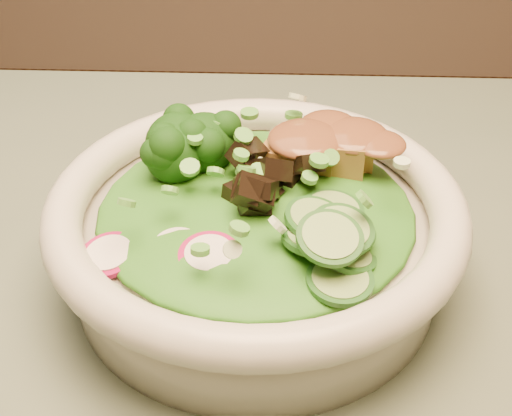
# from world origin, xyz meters

# --- Properties ---
(salad_bowl) EXTENTS (0.27, 0.27, 0.07)m
(salad_bowl) POSITION_xyz_m (0.21, 0.08, 0.79)
(salad_bowl) COLOR beige
(salad_bowl) RESTS_ON dining_table
(lettuce_bed) EXTENTS (0.20, 0.20, 0.02)m
(lettuce_bed) POSITION_xyz_m (0.21, 0.08, 0.81)
(lettuce_bed) COLOR #1E6415
(lettuce_bed) RESTS_ON salad_bowl
(broccoli_florets) EXTENTS (0.09, 0.09, 0.04)m
(broccoli_florets) POSITION_xyz_m (0.17, 0.12, 0.83)
(broccoli_florets) COLOR black
(broccoli_florets) RESTS_ON salad_bowl
(radish_slices) EXTENTS (0.12, 0.06, 0.02)m
(radish_slices) POSITION_xyz_m (0.17, 0.03, 0.81)
(radish_slices) COLOR #970B43
(radish_slices) RESTS_ON salad_bowl
(cucumber_slices) EXTENTS (0.08, 0.08, 0.04)m
(cucumber_slices) POSITION_xyz_m (0.26, 0.03, 0.82)
(cucumber_slices) COLOR #7CA25A
(cucumber_slices) RESTS_ON salad_bowl
(mushroom_heap) EXTENTS (0.08, 0.08, 0.04)m
(mushroom_heap) POSITION_xyz_m (0.22, 0.09, 0.82)
(mushroom_heap) COLOR black
(mushroom_heap) RESTS_ON salad_bowl
(tofu_cubes) EXTENTS (0.10, 0.08, 0.04)m
(tofu_cubes) POSITION_xyz_m (0.26, 0.12, 0.82)
(tofu_cubes) COLOR brown
(tofu_cubes) RESTS_ON salad_bowl
(peanut_sauce) EXTENTS (0.07, 0.06, 0.02)m
(peanut_sauce) POSITION_xyz_m (0.26, 0.12, 0.83)
(peanut_sauce) COLOR brown
(peanut_sauce) RESTS_ON tofu_cubes
(scallion_garnish) EXTENTS (0.19, 0.19, 0.02)m
(scallion_garnish) POSITION_xyz_m (0.21, 0.08, 0.83)
(scallion_garnish) COLOR #54A43A
(scallion_garnish) RESTS_ON salad_bowl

